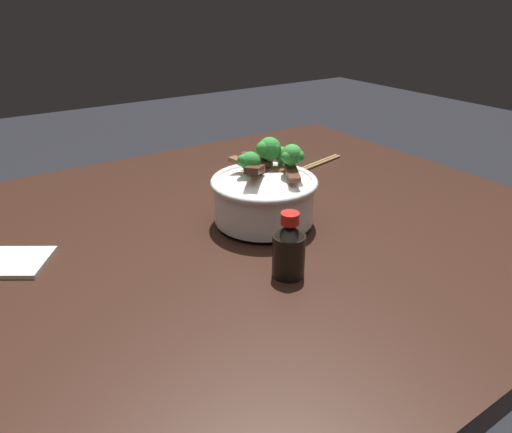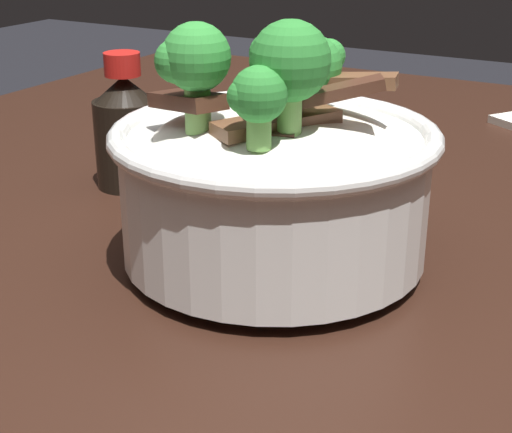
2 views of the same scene
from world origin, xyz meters
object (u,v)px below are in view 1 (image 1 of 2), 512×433
at_px(chopsticks_pair, 313,165).
at_px(soy_sauce_bottle, 289,249).
at_px(folded_napkin, 11,262).
at_px(rice_bowl, 265,192).

xyz_separation_m(chopsticks_pair, soy_sauce_bottle, (0.36, 0.37, 0.04)).
height_order(soy_sauce_bottle, folded_napkin, soy_sauce_bottle).
distance_m(rice_bowl, chopsticks_pair, 0.35).
relative_size(rice_bowl, chopsticks_pair, 0.93).
distance_m(chopsticks_pair, soy_sauce_bottle, 0.52).
bearing_deg(soy_sauce_bottle, chopsticks_pair, -134.56).
relative_size(rice_bowl, folded_napkin, 1.72).
height_order(chopsticks_pair, soy_sauce_bottle, soy_sauce_bottle).
distance_m(chopsticks_pair, folded_napkin, 0.73).
height_order(chopsticks_pair, folded_napkin, folded_napkin).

